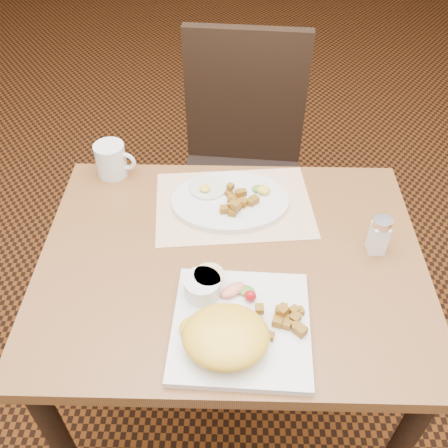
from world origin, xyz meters
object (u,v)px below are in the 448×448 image
(table, at_px, (231,287))
(plate_square, at_px, (241,326))
(chair_far, at_px, (241,160))
(plate_oval, at_px, (230,201))
(coffee_mug, at_px, (112,160))
(salt_shaker, at_px, (379,235))

(table, relative_size, plate_square, 3.21)
(table, relative_size, chair_far, 0.93)
(chair_far, height_order, plate_oval, chair_far)
(plate_square, distance_m, coffee_mug, 0.62)
(table, distance_m, plate_square, 0.23)
(table, bearing_deg, plate_oval, 91.92)
(plate_oval, bearing_deg, plate_square, -85.78)
(table, distance_m, plate_oval, 0.22)
(chair_far, bearing_deg, coffee_mug, 48.81)
(coffee_mug, bearing_deg, plate_oval, -20.52)
(plate_oval, distance_m, salt_shaker, 0.38)
(plate_square, bearing_deg, coffee_mug, 125.09)
(chair_far, relative_size, coffee_mug, 8.55)
(salt_shaker, bearing_deg, coffee_mug, 157.70)
(plate_oval, bearing_deg, salt_shaker, -23.94)
(salt_shaker, height_order, coffee_mug, salt_shaker)
(plate_oval, height_order, coffee_mug, coffee_mug)
(plate_square, bearing_deg, salt_shaker, 35.64)
(table, xyz_separation_m, chair_far, (0.03, 0.66, -0.10))
(coffee_mug, bearing_deg, plate_square, -54.91)
(chair_far, height_order, coffee_mug, chair_far)
(coffee_mug, bearing_deg, chair_far, 44.17)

